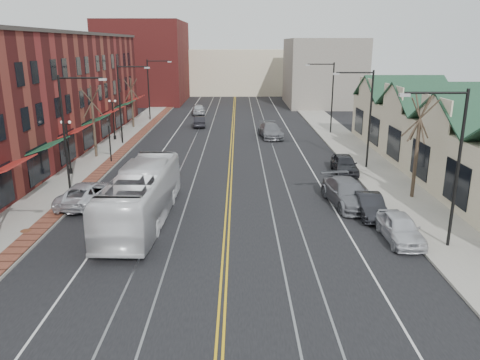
{
  "coord_description": "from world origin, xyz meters",
  "views": [
    {
      "loc": [
        0.66,
        -16.24,
        10.18
      ],
      "look_at": [
        0.76,
        11.74,
        2.0
      ],
      "focal_mm": 35.0,
      "sensor_mm": 36.0,
      "label": 1
    }
  ],
  "objects_px": {
    "parked_suv": "(87,194)",
    "parked_car_a": "(400,228)",
    "parked_car_b": "(370,206)",
    "parked_car_d": "(344,164)",
    "transit_bus": "(142,196)",
    "parked_car_c": "(347,193)"
  },
  "relations": [
    {
      "from": "transit_bus",
      "to": "parked_suv",
      "type": "height_order",
      "value": "transit_bus"
    },
    {
      "from": "parked_suv",
      "to": "parked_car_d",
      "type": "height_order",
      "value": "parked_car_d"
    },
    {
      "from": "transit_bus",
      "to": "parked_car_a",
      "type": "bearing_deg",
      "value": 170.5
    },
    {
      "from": "transit_bus",
      "to": "parked_car_a",
      "type": "xyz_separation_m",
      "value": [
        14.3,
        -2.8,
        -0.9
      ]
    },
    {
      "from": "transit_bus",
      "to": "parked_car_c",
      "type": "height_order",
      "value": "transit_bus"
    },
    {
      "from": "parked_car_b",
      "to": "parked_car_d",
      "type": "bearing_deg",
      "value": 87.91
    },
    {
      "from": "transit_bus",
      "to": "parked_car_d",
      "type": "xyz_separation_m",
      "value": [
        14.3,
        10.81,
        -0.87
      ]
    },
    {
      "from": "transit_bus",
      "to": "parked_car_d",
      "type": "height_order",
      "value": "transit_bus"
    },
    {
      "from": "parked_suv",
      "to": "parked_car_a",
      "type": "relative_size",
      "value": 1.28
    },
    {
      "from": "parked_suv",
      "to": "parked_car_b",
      "type": "distance_m",
      "value": 18.06
    },
    {
      "from": "parked_car_a",
      "to": "parked_car_c",
      "type": "height_order",
      "value": "parked_car_c"
    },
    {
      "from": "parked_car_a",
      "to": "parked_car_d",
      "type": "distance_m",
      "value": 13.61
    },
    {
      "from": "transit_bus",
      "to": "parked_car_a",
      "type": "relative_size",
      "value": 2.73
    },
    {
      "from": "parked_car_c",
      "to": "parked_car_d",
      "type": "relative_size",
      "value": 1.25
    },
    {
      "from": "transit_bus",
      "to": "parked_car_d",
      "type": "relative_size",
      "value": 2.6
    },
    {
      "from": "parked_suv",
      "to": "parked_car_a",
      "type": "height_order",
      "value": "parked_suv"
    },
    {
      "from": "parked_car_a",
      "to": "parked_car_b",
      "type": "bearing_deg",
      "value": 98.94
    },
    {
      "from": "parked_car_a",
      "to": "transit_bus",
      "type": "bearing_deg",
      "value": 168.53
    },
    {
      "from": "parked_car_a",
      "to": "parked_car_c",
      "type": "relative_size",
      "value": 0.76
    },
    {
      "from": "parked_car_b",
      "to": "parked_suv",
      "type": "bearing_deg",
      "value": 174.53
    },
    {
      "from": "parked_car_b",
      "to": "parked_car_d",
      "type": "distance_m",
      "value": 9.89
    },
    {
      "from": "parked_suv",
      "to": "parked_car_d",
      "type": "bearing_deg",
      "value": -152.47
    }
  ]
}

